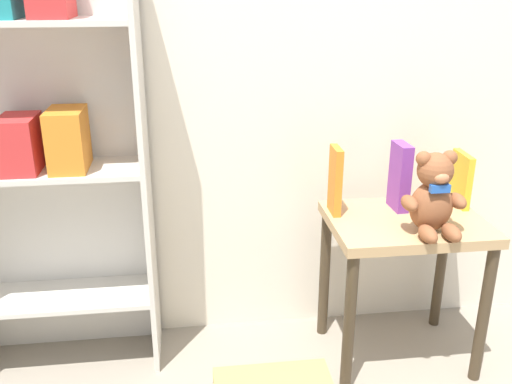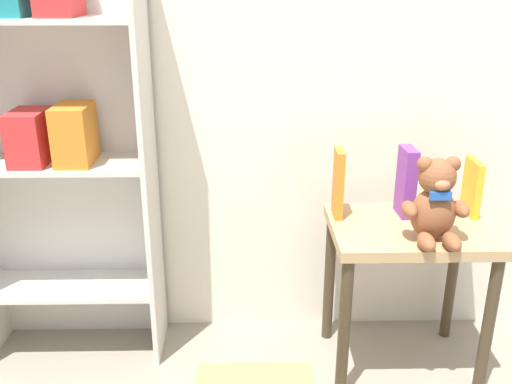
{
  "view_description": "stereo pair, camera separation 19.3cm",
  "coord_description": "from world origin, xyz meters",
  "px_view_note": "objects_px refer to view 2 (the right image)",
  "views": [
    {
      "loc": [
        -0.43,
        -0.6,
        1.35
      ],
      "look_at": [
        -0.2,
        1.19,
        0.67
      ],
      "focal_mm": 40.0,
      "sensor_mm": 36.0,
      "label": 1
    },
    {
      "loc": [
        -0.24,
        -0.61,
        1.35
      ],
      "look_at": [
        -0.2,
        1.19,
        0.67
      ],
      "focal_mm": 40.0,
      "sensor_mm": 36.0,
      "label": 2
    }
  ],
  "objects_px": {
    "book_standing_orange": "(338,183)",
    "book_standing_yellow": "(472,187)",
    "bookshelf_side": "(58,135)",
    "teddy_bear": "(435,203)",
    "book_standing_purple": "(406,182)",
    "display_table": "(408,252)"
  },
  "relations": [
    {
      "from": "bookshelf_side",
      "to": "book_standing_orange",
      "type": "distance_m",
      "value": 0.98
    },
    {
      "from": "book_standing_orange",
      "to": "book_standing_yellow",
      "type": "bearing_deg",
      "value": 3.2
    },
    {
      "from": "book_standing_orange",
      "to": "book_standing_purple",
      "type": "height_order",
      "value": "book_standing_purple"
    },
    {
      "from": "display_table",
      "to": "book_standing_purple",
      "type": "relative_size",
      "value": 2.31
    },
    {
      "from": "book_standing_yellow",
      "to": "book_standing_purple",
      "type": "bearing_deg",
      "value": -175.12
    },
    {
      "from": "display_table",
      "to": "book_standing_purple",
      "type": "distance_m",
      "value": 0.24
    },
    {
      "from": "display_table",
      "to": "teddy_bear",
      "type": "xyz_separation_m",
      "value": [
        0.04,
        -0.11,
        0.23
      ]
    },
    {
      "from": "bookshelf_side",
      "to": "teddy_bear",
      "type": "bearing_deg",
      "value": -12.31
    },
    {
      "from": "display_table",
      "to": "book_standing_purple",
      "type": "xyz_separation_m",
      "value": [
        -0.0,
        0.1,
        0.22
      ]
    },
    {
      "from": "display_table",
      "to": "book_standing_orange",
      "type": "height_order",
      "value": "book_standing_orange"
    },
    {
      "from": "book_standing_purple",
      "to": "book_standing_yellow",
      "type": "relative_size",
      "value": 1.24
    },
    {
      "from": "teddy_bear",
      "to": "book_standing_yellow",
      "type": "distance_m",
      "value": 0.3
    },
    {
      "from": "bookshelf_side",
      "to": "book_standing_orange",
      "type": "xyz_separation_m",
      "value": [
        0.97,
        -0.07,
        -0.16
      ]
    },
    {
      "from": "bookshelf_side",
      "to": "display_table",
      "type": "height_order",
      "value": "bookshelf_side"
    },
    {
      "from": "display_table",
      "to": "book_standing_orange",
      "type": "xyz_separation_m",
      "value": [
        -0.24,
        0.09,
        0.22
      ]
    },
    {
      "from": "teddy_bear",
      "to": "book_standing_orange",
      "type": "xyz_separation_m",
      "value": [
        -0.27,
        0.2,
        -0.0
      ]
    },
    {
      "from": "teddy_bear",
      "to": "book_standing_purple",
      "type": "bearing_deg",
      "value": 99.98
    },
    {
      "from": "book_standing_purple",
      "to": "book_standing_orange",
      "type": "bearing_deg",
      "value": 179.46
    },
    {
      "from": "book_standing_orange",
      "to": "display_table",
      "type": "bearing_deg",
      "value": -19.4
    },
    {
      "from": "teddy_bear",
      "to": "book_standing_orange",
      "type": "relative_size",
      "value": 1.14
    },
    {
      "from": "book_standing_orange",
      "to": "book_standing_yellow",
      "type": "height_order",
      "value": "book_standing_orange"
    },
    {
      "from": "bookshelf_side",
      "to": "display_table",
      "type": "distance_m",
      "value": 1.27
    }
  ]
}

